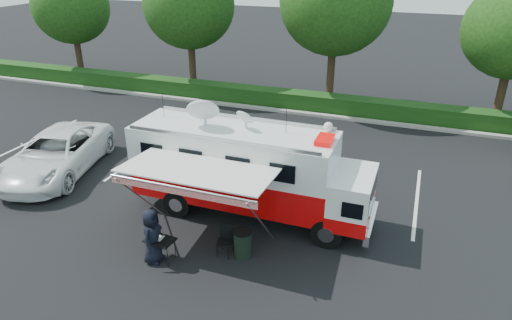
{
  "coord_description": "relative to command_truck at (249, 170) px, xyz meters",
  "views": [
    {
      "loc": [
        4.99,
        -12.98,
        8.61
      ],
      "look_at": [
        0.0,
        0.5,
        1.9
      ],
      "focal_mm": 32.0,
      "sensor_mm": 36.0,
      "label": 1
    }
  ],
  "objects": [
    {
      "name": "ground_plane",
      "position": [
        0.07,
        0.0,
        -1.72
      ],
      "size": [
        120.0,
        120.0,
        0.0
      ],
      "primitive_type": "plane",
      "color": "black",
      "rests_on": "ground"
    },
    {
      "name": "back_border",
      "position": [
        1.22,
        12.9,
        3.29
      ],
      "size": [
        60.0,
        6.14,
        8.87
      ],
      "color": "#9E998E",
      "rests_on": "ground_plane"
    },
    {
      "name": "stall_lines",
      "position": [
        -0.43,
        3.0,
        -1.71
      ],
      "size": [
        24.12,
        5.5,
        0.01
      ],
      "color": "silver",
      "rests_on": "ground_plane"
    },
    {
      "name": "command_truck",
      "position": [
        0.0,
        0.0,
        0.0
      ],
      "size": [
        8.35,
        2.3,
        4.01
      ],
      "color": "black",
      "rests_on": "ground_plane"
    },
    {
      "name": "awning",
      "position": [
        -0.75,
        -2.39,
        0.86
      ],
      "size": [
        4.56,
        2.37,
        2.75
      ],
      "color": "silver",
      "rests_on": "ground_plane"
    },
    {
      "name": "white_suv",
      "position": [
        -8.73,
        0.34,
        -1.72
      ],
      "size": [
        4.19,
        6.63,
        1.71
      ],
      "primitive_type": "imported",
      "rotation": [
        0.0,
        0.0,
        0.24
      ],
      "color": "white",
      "rests_on": "ground_plane"
    },
    {
      "name": "person",
      "position": [
        -1.72,
        -3.5,
        -1.72
      ],
      "size": [
        0.6,
        0.89,
        1.76
      ],
      "primitive_type": "imported",
      "rotation": [
        0.0,
        0.0,
        1.62
      ],
      "color": "black",
      "rests_on": "ground_plane"
    },
    {
      "name": "folding_table",
      "position": [
        -1.55,
        -3.38,
        -1.03
      ],
      "size": [
        0.92,
        0.7,
        0.73
      ],
      "color": "black",
      "rests_on": "ground_plane"
    },
    {
      "name": "folding_chair",
      "position": [
        0.18,
        -2.4,
        -1.13
      ],
      "size": [
        0.58,
        0.61,
        0.98
      ],
      "color": "black",
      "rests_on": "ground_plane"
    },
    {
      "name": "trash_bin",
      "position": [
        0.7,
        -2.34,
        -1.27
      ],
      "size": [
        0.59,
        0.59,
        0.88
      ],
      "color": "black",
      "rests_on": "ground_plane"
    }
  ]
}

